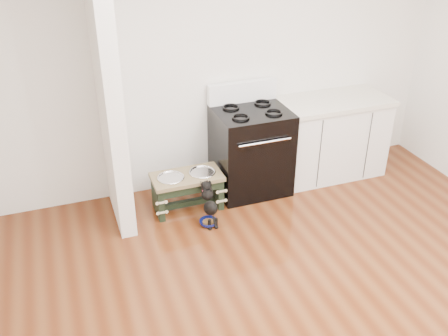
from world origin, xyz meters
TOP-DOWN VIEW (x-y plane):
  - ground at (0.00, 0.00)m, footprint 5.00×5.00m
  - room_shell at (0.00, 0.00)m, footprint 5.00×5.00m
  - partition_wall at (-1.18, 2.10)m, footprint 0.15×0.80m
  - oven_range at (0.25, 2.16)m, footprint 0.76×0.69m
  - cabinet_run at (1.23, 2.18)m, footprint 1.24×0.64m
  - dog_feeder at (-0.51, 2.00)m, footprint 0.71×0.38m
  - puppy at (-0.38, 1.67)m, footprint 0.12×0.36m
  - floor_bowl at (-0.41, 1.63)m, footprint 0.23×0.23m

SIDE VIEW (x-z plane):
  - ground at x=0.00m, z-range 0.00..0.00m
  - floor_bowl at x=-0.41m, z-range 0.00..0.06m
  - puppy at x=-0.38m, z-range 0.02..0.45m
  - dog_feeder at x=-0.51m, z-range 0.07..0.48m
  - cabinet_run at x=1.23m, z-range 0.00..0.91m
  - oven_range at x=0.25m, z-range -0.09..1.05m
  - partition_wall at x=-1.18m, z-range 0.00..2.70m
  - room_shell at x=0.00m, z-range -0.88..4.12m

